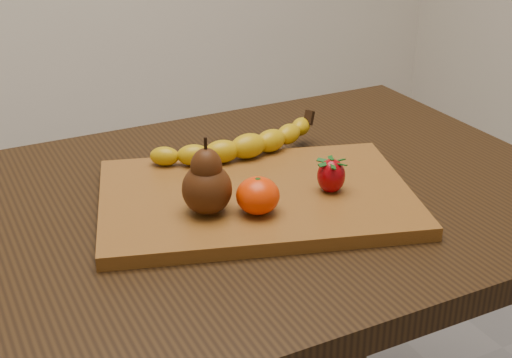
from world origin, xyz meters
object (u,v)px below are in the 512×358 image
cutting_board (256,198)px  pear (207,176)px  table (249,251)px  mandarin (258,196)px

cutting_board → pear: (-0.09, -0.03, 0.06)m
table → mandarin: size_ratio=16.62×
table → cutting_board: 0.11m
pear → mandarin: bearing=-28.9°
mandarin → pear: bearing=151.1°
pear → cutting_board: bearing=16.1°
table → cutting_board: (-0.00, -0.03, 0.11)m
pear → mandarin: 0.07m
table → pear: size_ratio=9.29×
table → mandarin: mandarin is taller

